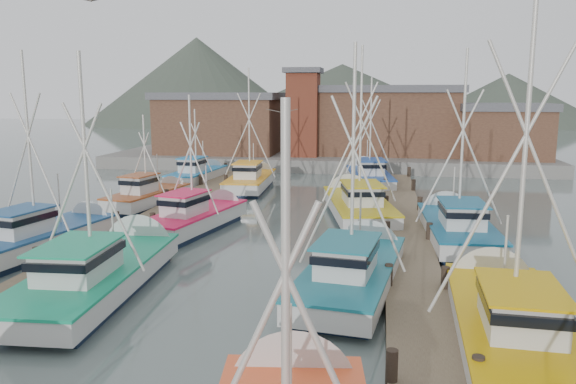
% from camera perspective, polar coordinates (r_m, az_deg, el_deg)
% --- Properties ---
extents(ground, '(260.00, 260.00, 0.00)m').
position_cam_1_polar(ground, '(23.74, -4.71, -7.96)').
color(ground, '#51615D').
rests_on(ground, ground).
extents(dock_left, '(2.30, 46.00, 1.50)m').
position_cam_1_polar(dock_left, '(29.69, -16.03, -4.23)').
color(dock_left, brown).
rests_on(dock_left, ground).
extents(dock_right, '(2.30, 46.00, 1.50)m').
position_cam_1_polar(dock_right, '(26.92, 12.14, -5.51)').
color(dock_right, brown).
rests_on(dock_right, ground).
extents(quay, '(44.00, 16.00, 1.20)m').
position_cam_1_polar(quay, '(59.53, 3.98, 3.49)').
color(quay, slate).
rests_on(quay, ground).
extents(shed_left, '(12.72, 8.48, 6.20)m').
position_cam_1_polar(shed_left, '(59.33, -6.88, 7.04)').
color(shed_left, brown).
rests_on(shed_left, quay).
extents(shed_center, '(14.84, 9.54, 6.90)m').
position_cam_1_polar(shed_center, '(58.95, 9.89, 7.29)').
color(shed_center, brown).
rests_on(shed_center, quay).
extents(shed_right, '(8.48, 6.36, 5.20)m').
position_cam_1_polar(shed_right, '(57.15, 21.03, 5.84)').
color(shed_right, brown).
rests_on(shed_right, quay).
extents(lookout_tower, '(3.60, 3.60, 8.50)m').
position_cam_1_polar(lookout_tower, '(55.44, 1.56, 8.16)').
color(lookout_tower, '#60291B').
rests_on(lookout_tower, quay).
extents(distant_hills, '(175.00, 140.00, 42.00)m').
position_cam_1_polar(distant_hills, '(145.82, 2.19, 7.09)').
color(distant_hills, '#3E463A').
rests_on(distant_hills, ground).
extents(boat_4, '(3.98, 10.57, 9.71)m').
position_cam_1_polar(boat_4, '(22.42, -18.33, -7.70)').
color(boat_4, '#101D36').
rests_on(boat_4, ground).
extents(boat_5, '(4.15, 9.74, 9.87)m').
position_cam_1_polar(boat_5, '(21.60, 6.77, -7.92)').
color(boat_5, '#101D36').
rests_on(boat_5, ground).
extents(boat_6, '(4.15, 9.08, 9.89)m').
position_cam_1_polar(boat_6, '(28.82, -23.27, -4.11)').
color(boat_6, '#101D36').
rests_on(boat_6, ground).
extents(boat_7, '(4.71, 9.77, 11.83)m').
position_cam_1_polar(boat_7, '(18.26, 21.40, -11.93)').
color(boat_7, '#101D36').
rests_on(boat_7, ground).
extents(boat_8, '(4.16, 8.66, 7.90)m').
position_cam_1_polar(boat_8, '(30.91, -9.05, -2.52)').
color(boat_8, '#101D36').
rests_on(boat_8, ground).
extents(boat_9, '(5.07, 10.57, 10.93)m').
position_cam_1_polar(boat_9, '(34.12, 7.00, -1.27)').
color(boat_9, '#101D36').
rests_on(boat_9, ground).
extents(boat_10, '(3.52, 7.93, 6.53)m').
position_cam_1_polar(boat_10, '(37.83, -13.69, -0.40)').
color(boat_10, '#101D36').
rests_on(boat_10, ground).
extents(boat_11, '(4.14, 9.52, 10.23)m').
position_cam_1_polar(boat_11, '(29.55, 16.63, -3.38)').
color(boat_11, '#101D36').
rests_on(boat_11, ground).
extents(boat_12, '(3.94, 9.02, 9.93)m').
position_cam_1_polar(boat_12, '(43.54, -3.73, 1.21)').
color(boat_12, '#101D36').
rests_on(boat_12, ground).
extents(boat_13, '(4.26, 9.98, 9.42)m').
position_cam_1_polar(boat_13, '(45.84, 8.15, 1.57)').
color(boat_13, '#101D36').
rests_on(boat_13, ground).
extents(boat_14, '(3.15, 8.19, 6.69)m').
position_cam_1_polar(boat_14, '(46.99, -8.99, 1.75)').
color(boat_14, '#101D36').
rests_on(boat_14, ground).
extents(gull_far, '(1.55, 0.63, 0.24)m').
position_cam_1_polar(gull_far, '(27.26, -0.62, 8.20)').
color(gull_far, gray).
rests_on(gull_far, ground).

